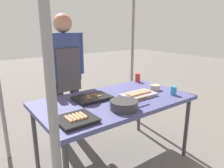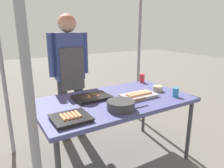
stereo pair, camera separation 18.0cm
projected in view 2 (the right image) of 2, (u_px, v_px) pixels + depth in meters
ground_plane at (114, 161)px, 2.37m from camera, size 18.00×18.00×0.00m
stall_table at (114, 104)px, 2.18m from camera, size 1.60×0.90×0.75m
tray_grilled_sausages at (139, 95)px, 2.22m from camera, size 0.39×0.22×0.05m
tray_meat_skewers at (92, 97)px, 2.17m from camera, size 0.37×0.26×0.04m
tray_pork_links at (71, 118)px, 1.67m from camera, size 0.30×0.28×0.05m
cooking_wok at (121, 105)px, 1.88m from camera, size 0.42×0.26×0.08m
condiment_bowl at (158, 88)px, 2.43m from camera, size 0.12×0.12×0.06m
drink_cup_near_edge at (176, 92)px, 2.23m from camera, size 0.06×0.06×0.10m
drink_cup_by_wok at (142, 78)px, 2.80m from camera, size 0.07×0.07×0.11m
vendor_woman at (70, 68)px, 2.65m from camera, size 0.52×0.23×1.63m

